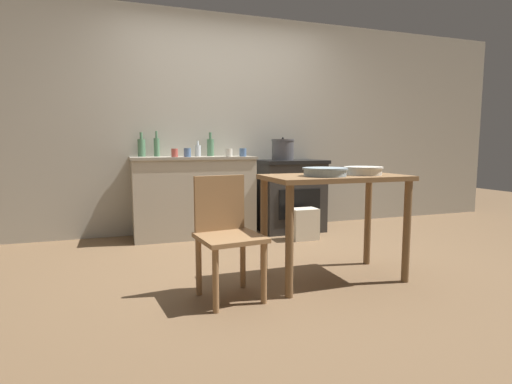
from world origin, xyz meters
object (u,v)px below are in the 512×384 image
work_table (334,194)px  mixing_bowl_small (325,171)px  bottle_mid_left (142,147)px  cup_center (243,152)px  flour_sack (304,224)px  chair (226,232)px  cup_right (229,153)px  bottle_far_left (157,147)px  cup_mid_right (187,153)px  stove (289,195)px  cup_center_right (175,153)px  bottle_left (210,147)px  bottle_center_left (198,150)px  mixing_bowl_large (363,170)px  stock_pot (283,150)px

work_table → mixing_bowl_small: (-0.12, -0.06, 0.18)m
bottle_mid_left → cup_center: bearing=-15.4°
flour_sack → chair: bearing=-132.7°
chair → cup_right: 1.87m
bottle_far_left → cup_mid_right: size_ratio=2.99×
cup_mid_right → stove: bearing=4.1°
bottle_mid_left → stove: bearing=-6.9°
stove → bottle_mid_left: size_ratio=3.20×
cup_center_right → bottle_mid_left: bearing=136.0°
bottle_left → cup_right: (0.14, -0.28, -0.06)m
chair → stove: bearing=48.2°
cup_center_right → work_table: bearing=-59.9°
bottle_left → bottle_center_left: size_ratio=1.56×
bottle_center_left → flour_sack: bearing=-30.6°
flour_sack → mixing_bowl_large: mixing_bowl_large is taller
bottle_center_left → stove: bearing=-5.4°
work_table → cup_center: (-0.20, 1.67, 0.29)m
flour_sack → bottle_mid_left: bottle_mid_left is taller
bottle_far_left → cup_center_right: (0.16, -0.30, -0.06)m
flour_sack → mixing_bowl_small: mixing_bowl_small is taller
cup_right → flour_sack: bearing=-29.4°
flour_sack → bottle_mid_left: (-1.64, 0.72, 0.83)m
stove → bottle_left: (-0.92, 0.18, 0.58)m
chair → bottle_center_left: 2.02m
stove → cup_center: size_ratio=9.34×
bottle_mid_left → cup_center_right: bearing=-44.0°
bottle_far_left → bottle_mid_left: bearing=175.6°
cup_center_right → bottle_center_left: bearing=35.5°
bottle_far_left → cup_center_right: bearing=-62.1°
mixing_bowl_small → cup_center: size_ratio=3.58×
bottle_left → cup_center_right: (-0.45, -0.28, -0.06)m
work_table → bottle_center_left: bottle_center_left is taller
stock_pot → cup_right: 0.66m
chair → bottle_mid_left: (-0.42, 2.04, 0.56)m
mixing_bowl_large → cup_right: size_ratio=3.33×
cup_mid_right → cup_right: size_ratio=1.07×
bottle_center_left → cup_right: bottle_center_left is taller
chair → mixing_bowl_small: (0.74, 0.01, 0.39)m
work_table → bottle_left: (-0.51, 1.94, 0.35)m
chair → cup_mid_right: (0.04, 1.75, 0.50)m
flour_sack → mixing_bowl_large: 1.46m
mixing_bowl_small → chair: bearing=-178.9°
mixing_bowl_small → bottle_far_left: (-1.00, 2.02, 0.17)m
bottle_far_left → bottle_center_left: 0.45m
bottle_center_left → cup_mid_right: bottle_center_left is taller
bottle_mid_left → cup_mid_right: size_ratio=2.82×
cup_center_right → flour_sack: bearing=-17.1°
mixing_bowl_large → cup_mid_right: (-1.05, 1.71, 0.11)m
cup_center → bottle_left: bearing=138.8°
bottle_center_left → chair: bearing=-95.5°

